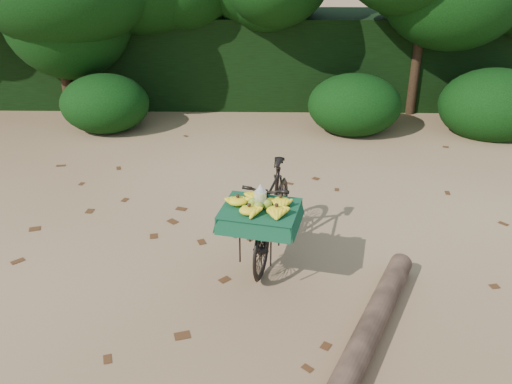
{
  "coord_description": "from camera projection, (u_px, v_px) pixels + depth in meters",
  "views": [
    {
      "loc": [
        -0.09,
        -5.11,
        3.41
      ],
      "look_at": [
        -0.18,
        -0.05,
        0.9
      ],
      "focal_mm": 38.0,
      "sensor_mm": 36.0,
      "label": 1
    }
  ],
  "objects": [
    {
      "name": "tree_row",
      "position": [
        237.0,
        8.0,
        10.14
      ],
      "size": [
        14.5,
        2.0,
        4.0
      ],
      "primitive_type": null,
      "color": "black",
      "rests_on": "ground"
    },
    {
      "name": "bush_clumps",
      "position": [
        298.0,
        107.0,
        9.74
      ],
      "size": [
        8.8,
        1.7,
        0.9
      ],
      "primitive_type": null,
      "color": "black",
      "rests_on": "ground"
    },
    {
      "name": "ground",
      "position": [
        272.0,
        262.0,
        6.09
      ],
      "size": [
        80.0,
        80.0,
        0.0
      ],
      "primitive_type": "plane",
      "color": "tan",
      "rests_on": "ground"
    },
    {
      "name": "vendor_bicycle",
      "position": [
        272.0,
        211.0,
        6.03
      ],
      "size": [
        1.0,
        1.88,
        1.06
      ],
      "rotation": [
        0.0,
        0.0,
        -0.22
      ],
      "color": "black",
      "rests_on": "ground"
    },
    {
      "name": "hedge_backdrop",
      "position": [
        270.0,
        58.0,
        11.34
      ],
      "size": [
        26.0,
        1.8,
        1.8
      ],
      "primitive_type": "cube",
      "color": "black",
      "rests_on": "ground"
    },
    {
      "name": "fallen_log",
      "position": [
        356.0,
        359.0,
        4.57
      ],
      "size": [
        1.63,
        3.02,
        0.23
      ],
      "primitive_type": "cylinder",
      "rotation": [
        1.57,
        0.0,
        -0.45
      ],
      "color": "brown",
      "rests_on": "ground"
    },
    {
      "name": "leaf_litter",
      "position": [
        272.0,
        232.0,
        6.67
      ],
      "size": [
        7.0,
        7.3,
        0.01
      ],
      "primitive_type": null,
      "color": "#462712",
      "rests_on": "ground"
    }
  ]
}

